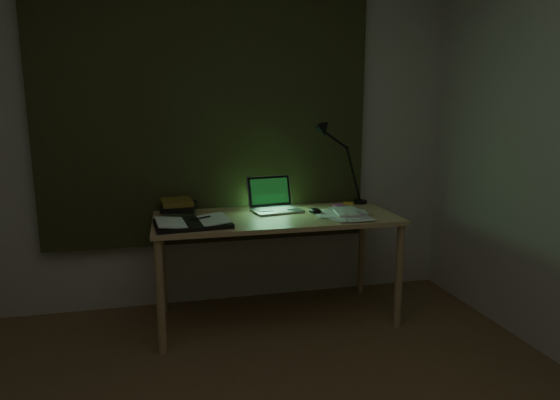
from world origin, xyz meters
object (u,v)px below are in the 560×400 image
at_px(laptop, 277,195).
at_px(desk, 276,268).
at_px(open_textbook, 192,223).
at_px(book_stack, 178,207).
at_px(loose_papers, 339,214).
at_px(desk_lamp, 361,165).

bearing_deg(laptop, desk, -115.39).
relative_size(open_textbook, book_stack, 1.71).
bearing_deg(desk, laptop, 73.95).
bearing_deg(open_textbook, laptop, 19.43).
height_order(book_stack, loose_papers, book_stack).
xyz_separation_m(open_textbook, loose_papers, (0.93, 0.07, -0.01)).
xyz_separation_m(loose_papers, desk_lamp, (0.29, 0.34, 0.27)).
height_order(laptop, book_stack, laptop).
bearing_deg(open_textbook, loose_papers, -1.59).
relative_size(laptop, book_stack, 1.41).
height_order(desk, laptop, laptop).
xyz_separation_m(desk, laptop, (0.03, 0.12, 0.46)).
bearing_deg(desk, open_textbook, -164.62).
bearing_deg(desk_lamp, loose_papers, -119.69).
distance_m(book_stack, loose_papers, 1.04).
bearing_deg(desk, loose_papers, -10.71).
relative_size(desk, open_textbook, 3.56).
bearing_deg(book_stack, desk, -17.38).
xyz_separation_m(open_textbook, desk_lamp, (1.21, 0.41, 0.26)).
distance_m(desk, desk_lamp, 0.96).
distance_m(book_stack, desk_lamp, 1.31).
relative_size(laptop, desk_lamp, 0.64).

